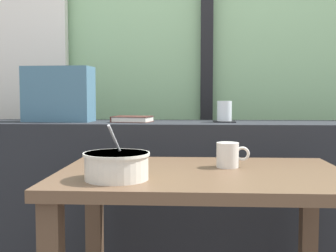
{
  "coord_description": "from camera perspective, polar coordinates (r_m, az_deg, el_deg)",
  "views": [
    {
      "loc": [
        0.06,
        -1.44,
        0.95
      ],
      "look_at": [
        -0.04,
        0.49,
        0.81
      ],
      "focal_mm": 45.46,
      "sensor_mm": 36.0,
      "label": 1
    }
  ],
  "objects": [
    {
      "name": "juice_glass",
      "position": [
        2.0,
        7.57,
        1.87
      ],
      "size": [
        0.07,
        0.07,
        0.09
      ],
      "color": "white",
      "rests_on": "coaster_square"
    },
    {
      "name": "outdoor_backdrop",
      "position": [
        2.58,
        1.79,
        14.13
      ],
      "size": [
        4.8,
        0.08,
        2.8
      ],
      "primitive_type": "cube",
      "color": "#8EBC89",
      "rests_on": "ground"
    },
    {
      "name": "fork_utensil",
      "position": [
        1.6,
        -3.58,
        -4.59
      ],
      "size": [
        0.03,
        0.17,
        0.01
      ],
      "primitive_type": "cube",
      "rotation": [
        0.0,
        0.0,
        -0.06
      ],
      "color": "silver",
      "rests_on": "breakfast_table"
    },
    {
      "name": "ceramic_mug",
      "position": [
        1.47,
        8.09,
        -3.86
      ],
      "size": [
        0.11,
        0.08,
        0.08
      ],
      "color": "silver",
      "rests_on": "breakfast_table"
    },
    {
      "name": "curtain_left_panel",
      "position": [
        2.66,
        -19.31,
        10.35
      ],
      "size": [
        0.56,
        0.06,
        2.5
      ],
      "primitive_type": "cube",
      "color": "silver",
      "rests_on": "ground"
    },
    {
      "name": "soup_bowl",
      "position": [
        1.25,
        -6.9,
        -5.35
      ],
      "size": [
        0.2,
        0.2,
        0.16
      ],
      "color": "silver",
      "rests_on": "breakfast_table"
    },
    {
      "name": "window_divider_post",
      "position": [
        2.5,
        5.24,
        12.13
      ],
      "size": [
        0.07,
        0.05,
        2.6
      ],
      "primitive_type": "cube",
      "color": "black",
      "rests_on": "ground"
    },
    {
      "name": "breakfast_table",
      "position": [
        1.42,
        4.55,
        -11.31
      ],
      "size": [
        0.93,
        0.61,
        0.71
      ],
      "color": "brown",
      "rests_on": "ground"
    },
    {
      "name": "dark_console_ledge",
      "position": [
        2.06,
        1.34,
        -11.01
      ],
      "size": [
        2.8,
        0.36,
        0.83
      ],
      "primitive_type": "cube",
      "color": "#23262B",
      "rests_on": "ground"
    },
    {
      "name": "coaster_square",
      "position": [
        2.0,
        7.56,
        0.6
      ],
      "size": [
        0.1,
        0.1,
        0.0
      ],
      "primitive_type": "cube",
      "color": "black",
      "rests_on": "dark_console_ledge"
    },
    {
      "name": "throw_pillow",
      "position": [
        2.09,
        -14.45,
        4.15
      ],
      "size": [
        0.33,
        0.16,
        0.26
      ],
      "primitive_type": "cube",
      "rotation": [
        0.0,
        0.0,
        -0.07
      ],
      "color": "#426B84",
      "rests_on": "dark_console_ledge"
    },
    {
      "name": "closed_book",
      "position": [
        2.0,
        -4.82,
        0.93
      ],
      "size": [
        0.2,
        0.16,
        0.03
      ],
      "color": "#47231E",
      "rests_on": "dark_console_ledge"
    }
  ]
}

